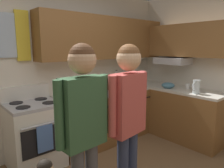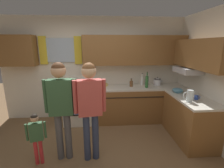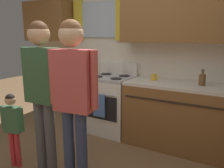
{
  "view_description": "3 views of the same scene",
  "coord_description": "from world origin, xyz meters",
  "views": [
    {
      "loc": [
        -1.36,
        -1.21,
        1.64
      ],
      "look_at": [
        0.39,
        0.82,
        1.17
      ],
      "focal_mm": 33.77,
      "sensor_mm": 36.0,
      "label": 1
    },
    {
      "loc": [
        0.18,
        -2.24,
        1.93
      ],
      "look_at": [
        0.42,
        0.89,
        1.14
      ],
      "focal_mm": 25.29,
      "sensor_mm": 36.0,
      "label": 2
    },
    {
      "loc": [
        1.34,
        -1.46,
        1.52
      ],
      "look_at": [
        0.13,
        0.67,
        1.0
      ],
      "focal_mm": 36.02,
      "sensor_mm": 36.0,
      "label": 3
    }
  ],
  "objects": [
    {
      "name": "mixing_bowl",
      "position": [
        1.87,
        0.98,
        0.95
      ],
      "size": [
        0.23,
        0.23,
        0.1
      ],
      "color": "teal",
      "rests_on": "kitchen_counter_run"
    },
    {
      "name": "small_child",
      "position": [
        -0.85,
        0.08,
        0.56
      ],
      "size": [
        0.3,
        0.13,
        0.89
      ],
      "color": "red",
      "rests_on": "ground"
    },
    {
      "name": "back_wall_unit",
      "position": [
        0.09,
        1.82,
        1.5
      ],
      "size": [
        4.6,
        0.42,
        2.6
      ],
      "color": "silver",
      "rests_on": "ground"
    },
    {
      "name": "stovetop_kettle",
      "position": [
        1.66,
        1.67,
        1.0
      ],
      "size": [
        0.27,
        0.2,
        0.21
      ],
      "color": "silver",
      "rests_on": "kitchen_counter_run"
    },
    {
      "name": "kitchen_counter_run",
      "position": [
        1.43,
        1.23,
        0.45
      ],
      "size": [
        2.33,
        1.84,
        0.9
      ],
      "color": "brown",
      "rests_on": "ground"
    },
    {
      "name": "adult_holding_child",
      "position": [
        -0.46,
        0.2,
        1.05
      ],
      "size": [
        0.52,
        0.23,
        1.67
      ],
      "color": "#4C4C51",
      "rests_on": "ground"
    },
    {
      "name": "adult_in_plaid",
      "position": [
        0.01,
        0.14,
        1.05
      ],
      "size": [
        0.51,
        0.23,
        1.67
      ],
      "color": "#2D3856",
      "rests_on": "ground"
    },
    {
      "name": "mug_cobalt_blue",
      "position": [
        2.02,
        0.51,
        0.94
      ],
      "size": [
        0.11,
        0.07,
        0.08
      ],
      "color": "#2D479E",
      "rests_on": "kitchen_counter_run"
    },
    {
      "name": "mug_mustard_yellow",
      "position": [
        0.3,
        1.59,
        0.95
      ],
      "size": [
        0.12,
        0.08,
        0.09
      ],
      "color": "gold",
      "rests_on": "kitchen_counter_run"
    },
    {
      "name": "bottle_squat_brown",
      "position": [
        0.95,
        1.56,
        0.98
      ],
      "size": [
        0.08,
        0.08,
        0.21
      ],
      "color": "brown",
      "rests_on": "kitchen_counter_run"
    },
    {
      "name": "stove_oven",
      "position": [
        -0.39,
        1.54,
        0.47
      ],
      "size": [
        0.67,
        0.67,
        1.1
      ],
      "color": "silver",
      "rests_on": "ground"
    },
    {
      "name": "water_pitcher",
      "position": [
        1.81,
        0.41,
        1.01
      ],
      "size": [
        0.19,
        0.11,
        0.22
      ],
      "color": "silver",
      "rests_on": "kitchen_counter_run"
    },
    {
      "name": "mug_ceramic_white",
      "position": [
        2.08,
        0.71,
        0.95
      ],
      "size": [
        0.13,
        0.08,
        0.09
      ],
      "color": "white",
      "rests_on": "kitchen_counter_run"
    },
    {
      "name": "bottle_wine_green",
      "position": [
        1.31,
        1.43,
        1.05
      ],
      "size": [
        0.08,
        0.08,
        0.39
      ],
      "color": "#2D6633",
      "rests_on": "kitchen_counter_run"
    },
    {
      "name": "ground_plane",
      "position": [
        0.0,
        0.0,
        0.0
      ],
      "size": [
        12.0,
        12.0,
        0.0
      ],
      "primitive_type": "plane",
      "color": "brown"
    },
    {
      "name": "bottle_milk_white",
      "position": [
        1.26,
        1.7,
        1.02
      ],
      "size": [
        0.08,
        0.08,
        0.31
      ],
      "color": "white",
      "rests_on": "kitchen_counter_run"
    }
  ]
}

